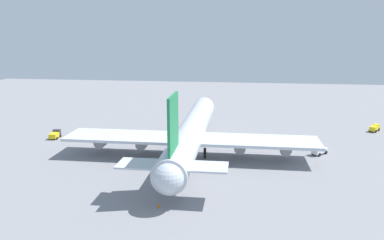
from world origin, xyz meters
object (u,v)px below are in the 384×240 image
(safety_cone_tail, at_px, (159,205))
(catering_truck, at_px, (375,128))
(baggage_tug, at_px, (319,150))
(cargo_airplane, at_px, (192,132))
(safety_cone_nose, at_px, (197,123))
(fuel_truck, at_px, (55,134))

(safety_cone_tail, bearing_deg, catering_truck, -42.40)
(baggage_tug, bearing_deg, catering_truck, -39.52)
(cargo_airplane, distance_m, safety_cone_nose, 33.30)
(catering_truck, distance_m, baggage_tug, 35.23)
(catering_truck, bearing_deg, safety_cone_tail, 137.60)
(catering_truck, bearing_deg, baggage_tug, 140.48)
(catering_truck, xyz_separation_m, safety_cone_tail, (-62.96, 57.48, -0.71))
(fuel_truck, distance_m, safety_cone_nose, 46.45)
(fuel_truck, distance_m, safety_cone_tail, 58.80)
(cargo_airplane, height_order, safety_cone_nose, cargo_airplane)
(fuel_truck, bearing_deg, catering_truck, -78.04)
(baggage_tug, bearing_deg, cargo_airplane, 96.23)
(fuel_truck, bearing_deg, safety_cone_nose, -60.56)
(cargo_airplane, relative_size, catering_truck, 14.25)
(baggage_tug, height_order, safety_cone_tail, baggage_tug)
(baggage_tug, bearing_deg, fuel_truck, 85.27)
(catering_truck, bearing_deg, safety_cone_nose, 88.08)
(catering_truck, height_order, safety_cone_tail, catering_truck)
(safety_cone_nose, relative_size, safety_cone_tail, 1.01)
(catering_truck, relative_size, baggage_tug, 1.03)
(cargo_airplane, xyz_separation_m, safety_cone_nose, (32.74, 2.56, -5.51))
(cargo_airplane, xyz_separation_m, safety_cone_tail, (-32.16, 1.94, -5.51))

